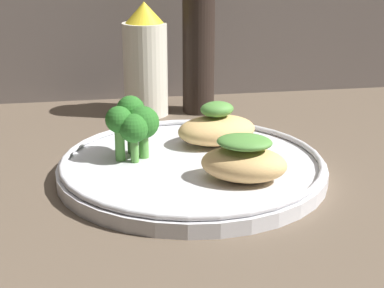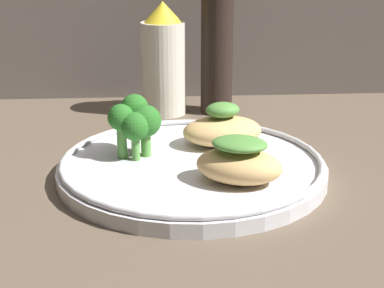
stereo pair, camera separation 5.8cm
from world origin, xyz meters
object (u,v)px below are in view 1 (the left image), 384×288
(pepper_grinder, at_px, (199,46))
(broccoli_bunch, at_px, (133,122))
(plate, at_px, (192,167))
(sauce_bottle, at_px, (145,62))

(pepper_grinder, bearing_deg, broccoli_bunch, -117.13)
(broccoli_bunch, bearing_deg, pepper_grinder, 62.87)
(plate, distance_m, pepper_grinder, 0.25)
(sauce_bottle, relative_size, pepper_grinder, 0.77)
(pepper_grinder, bearing_deg, sauce_bottle, -180.00)
(broccoli_bunch, bearing_deg, plate, -23.28)
(plate, relative_size, broccoli_bunch, 4.37)
(broccoli_bunch, xyz_separation_m, sauce_bottle, (0.03, 0.20, 0.02))
(plate, xyz_separation_m, broccoli_bunch, (-0.06, 0.02, 0.04))
(sauce_bottle, bearing_deg, pepper_grinder, 0.00)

